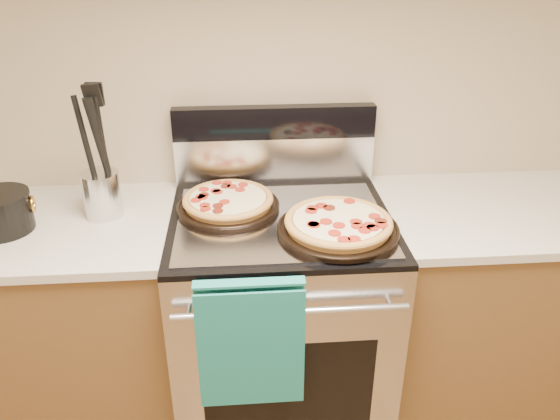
{
  "coord_description": "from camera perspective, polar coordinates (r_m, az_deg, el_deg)",
  "views": [
    {
      "loc": [
        -0.13,
        -0.01,
        1.79
      ],
      "look_at": [
        -0.01,
        1.55,
        1.0
      ],
      "focal_mm": 35.0,
      "sensor_mm": 36.0,
      "label": 1
    }
  ],
  "objects": [
    {
      "name": "utensil_crock",
      "position": [
        1.97,
        -18.09,
        1.57
      ],
      "size": [
        0.13,
        0.13,
        0.16
      ],
      "primitive_type": "cylinder",
      "rotation": [
        0.0,
        0.0,
        0.01
      ],
      "color": "silver",
      "rests_on": "countertop_left"
    },
    {
      "name": "wall_back",
      "position": [
        2.06,
        -0.7,
        14.56
      ],
      "size": [
        4.0,
        0.0,
        4.0
      ],
      "primitive_type": "plane",
      "rotation": [
        1.57,
        0.0,
        0.0
      ],
      "color": "tan",
      "rests_on": "ground"
    },
    {
      "name": "countertop_right",
      "position": [
        2.16,
        23.98,
        -0.05
      ],
      "size": [
        1.02,
        0.64,
        0.03
      ],
      "primitive_type": "cube",
      "color": "beige",
      "rests_on": "cabinet_right"
    },
    {
      "name": "pepperoni_pizza_back",
      "position": [
        1.92,
        -5.44,
        0.83
      ],
      "size": [
        0.46,
        0.46,
        0.05
      ],
      "primitive_type": null,
      "rotation": [
        0.0,
        0.0,
        0.36
      ],
      "color": "#BE8A3A",
      "rests_on": "foil_sheet"
    },
    {
      "name": "saucepan",
      "position": [
        2.01,
        -27.19,
        -0.38
      ],
      "size": [
        0.23,
        0.23,
        0.12
      ],
      "primitive_type": "cylinder",
      "rotation": [
        0.0,
        0.0,
        0.22
      ],
      "color": "black",
      "rests_on": "countertop_left"
    },
    {
      "name": "oven_handle",
      "position": [
        1.62,
        1.16,
        -10.65
      ],
      "size": [
        0.7,
        0.03,
        0.03
      ],
      "primitive_type": "cylinder",
      "rotation": [
        0.0,
        1.57,
        0.0
      ],
      "color": "silver",
      "rests_on": "range_body"
    },
    {
      "name": "range_body",
      "position": [
        2.13,
        0.08,
        -11.99
      ],
      "size": [
        0.76,
        0.68,
        0.9
      ],
      "primitive_type": "cube",
      "color": "#B7B7BC",
      "rests_on": "ground"
    },
    {
      "name": "oven_window",
      "position": [
        1.89,
        0.93,
        -18.37
      ],
      "size": [
        0.56,
        0.01,
        0.4
      ],
      "primitive_type": "cube",
      "color": "black",
      "rests_on": "range_body"
    },
    {
      "name": "backsplash_upper",
      "position": [
        2.07,
        -0.59,
        9.17
      ],
      "size": [
        0.76,
        0.06,
        0.12
      ],
      "primitive_type": "cube",
      "color": "black",
      "rests_on": "backsplash_lower"
    },
    {
      "name": "foil_sheet",
      "position": [
        1.85,
        0.17,
        -1.08
      ],
      "size": [
        0.7,
        0.55,
        0.01
      ],
      "primitive_type": "cube",
      "color": "gray",
      "rests_on": "cooktop"
    },
    {
      "name": "countertop_left",
      "position": [
        2.05,
        -25.33,
        -1.79
      ],
      "size": [
        1.02,
        0.64,
        0.03
      ],
      "primitive_type": "cube",
      "color": "beige",
      "rests_on": "cabinet_left"
    },
    {
      "name": "backsplash_lower",
      "position": [
        2.12,
        -0.57,
        5.31
      ],
      "size": [
        0.76,
        0.06,
        0.18
      ],
      "primitive_type": "cube",
      "color": "silver",
      "rests_on": "cooktop"
    },
    {
      "name": "cabinet_right",
      "position": [
        2.39,
        21.94,
        -9.84
      ],
      "size": [
        1.0,
        0.62,
        0.88
      ],
      "primitive_type": "cube",
      "color": "brown",
      "rests_on": "ground"
    },
    {
      "name": "pepperoni_pizza_front",
      "position": [
        1.77,
        6.11,
        -1.55
      ],
      "size": [
        0.47,
        0.47,
        0.05
      ],
      "primitive_type": null,
      "rotation": [
        0.0,
        0.0,
        -0.25
      ],
      "color": "#BE8A3A",
      "rests_on": "foil_sheet"
    },
    {
      "name": "cooktop",
      "position": [
        1.88,
        0.09,
        -1.01
      ],
      "size": [
        0.76,
        0.68,
        0.02
      ],
      "primitive_type": "cube",
      "color": "black",
      "rests_on": "range_body"
    },
    {
      "name": "dish_towel",
      "position": [
        1.68,
        -3.06,
        -13.54
      ],
      "size": [
        0.32,
        0.05,
        0.42
      ],
      "primitive_type": null,
      "color": "#176E74",
      "rests_on": "oven_handle"
    },
    {
      "name": "cabinet_left",
      "position": [
        2.29,
        -23.08,
        -11.86
      ],
      "size": [
        1.0,
        0.62,
        0.88
      ],
      "primitive_type": "cube",
      "color": "brown",
      "rests_on": "ground"
    }
  ]
}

